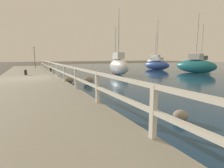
{
  "coord_description": "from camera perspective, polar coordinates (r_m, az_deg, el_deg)",
  "views": [
    {
      "loc": [
        -0.01,
        -13.11,
        1.75
      ],
      "look_at": [
        4.79,
        -3.11,
        0.03
      ],
      "focal_mm": 28.0,
      "sensor_mm": 36.0,
      "label": 1
    }
  ],
  "objects": [
    {
      "name": "boulder_downstream",
      "position": [
        5.2,
        21.47,
        -9.59
      ],
      "size": [
        0.42,
        0.38,
        0.32
      ],
      "color": "gray",
      "rests_on": "ground"
    },
    {
      "name": "dock_lamp",
      "position": [
        25.12,
        -24.05,
        9.56
      ],
      "size": [
        0.26,
        0.26,
        2.77
      ],
      "color": "#514C47",
      "rests_on": "dock_walkway"
    },
    {
      "name": "sailboat_red",
      "position": [
        25.41,
        1.11,
        6.71
      ],
      "size": [
        2.51,
        4.35,
        5.84
      ],
      "rotation": [
        0.0,
        0.0,
        -0.37
      ],
      "color": "red",
      "rests_on": "water_surface"
    },
    {
      "name": "boulder_upstream",
      "position": [
        25.55,
        -19.32,
        4.91
      ],
      "size": [
        0.62,
        0.56,
        0.47
      ],
      "color": "gray",
      "rests_on": "ground"
    },
    {
      "name": "boulder_mid_strip",
      "position": [
        22.1,
        -18.8,
        4.18
      ],
      "size": [
        0.4,
        0.36,
        0.3
      ],
      "color": "slate",
      "rests_on": "ground"
    },
    {
      "name": "sailboat_gray",
      "position": [
        33.28,
        13.92,
        7.1
      ],
      "size": [
        1.08,
        4.73,
        5.97
      ],
      "rotation": [
        0.0,
        0.0,
        0.04
      ],
      "color": "gray",
      "rests_on": "water_surface"
    },
    {
      "name": "railing",
      "position": [
        13.26,
        -17.43,
        5.13
      ],
      "size": [
        0.1,
        32.5,
        0.96
      ],
      "color": "silver",
      "rests_on": "dock_walkway"
    },
    {
      "name": "sailboat_blue",
      "position": [
        25.2,
        14.3,
        6.2
      ],
      "size": [
        1.82,
        4.43,
        6.69
      ],
      "rotation": [
        0.0,
        0.0,
        0.14
      ],
      "color": "#2D4C9E",
      "rests_on": "water_surface"
    },
    {
      "name": "sailboat_green",
      "position": [
        29.08,
        26.94,
        5.97
      ],
      "size": [
        2.08,
        3.81,
        6.46
      ],
      "rotation": [
        0.0,
        0.0,
        -0.15
      ],
      "color": "#236B42",
      "rests_on": "water_surface"
    },
    {
      "name": "sailboat_white",
      "position": [
        17.5,
        2.16,
        5.97
      ],
      "size": [
        1.27,
        3.88,
        6.38
      ],
      "rotation": [
        0.0,
        0.0,
        -0.05
      ],
      "color": "white",
      "rests_on": "water_surface"
    },
    {
      "name": "boulder_far_strip",
      "position": [
        12.2,
        -13.76,
        1.39
      ],
      "size": [
        0.61,
        0.55,
        0.46
      ],
      "color": "gray",
      "rests_on": "ground"
    },
    {
      "name": "dock_walkway",
      "position": [
        13.2,
        -25.39,
        1.08
      ],
      "size": [
        3.98,
        36.0,
        0.34
      ],
      "color": "gray",
      "rests_on": "ground"
    },
    {
      "name": "sailboat_teal",
      "position": [
        21.55,
        25.55,
        5.51
      ],
      "size": [
        2.09,
        4.71,
        6.33
      ],
      "rotation": [
        0.0,
        0.0,
        0.18
      ],
      "color": "#1E707A",
      "rests_on": "water_surface"
    },
    {
      "name": "mooring_bollard",
      "position": [
        15.51,
        -26.37,
        3.45
      ],
      "size": [
        0.2,
        0.2,
        0.43
      ],
      "color": "black",
      "rests_on": "dock_walkway"
    },
    {
      "name": "ground_plane",
      "position": [
        13.22,
        -25.34,
        0.36
      ],
      "size": [
        120.0,
        120.0,
        0.0
      ],
      "primitive_type": "plane",
      "color": "#4C473D"
    },
    {
      "name": "boulder_near_dock",
      "position": [
        11.45,
        -7.67,
        1.23
      ],
      "size": [
        0.68,
        0.61,
        0.51
      ],
      "color": "gray",
      "rests_on": "ground"
    }
  ]
}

